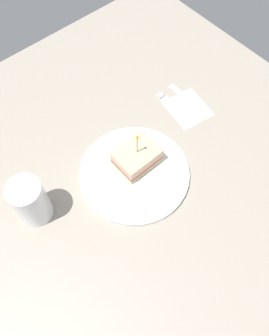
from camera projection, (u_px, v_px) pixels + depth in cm
name	position (u px, v px, depth cm)	size (l,w,h in cm)	color
ground_plane	(134.00, 177.00, 78.94)	(103.03, 103.03, 2.00)	#9E9384
plate	(134.00, 173.00, 77.53)	(25.01, 25.01, 1.20)	white
sandwich_half_center	(137.00, 157.00, 76.30)	(9.55, 7.29, 10.50)	beige
drink_glass	(32.00, 203.00, 69.20)	(7.01, 7.01, 11.69)	#B74C33
napkin	(188.00, 108.00, 87.17)	(10.32, 9.28, 0.15)	white
fork	(171.00, 104.00, 87.79)	(2.26, 12.32, 0.35)	silver
knife	(185.00, 96.00, 88.97)	(1.76, 11.92, 0.35)	silver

